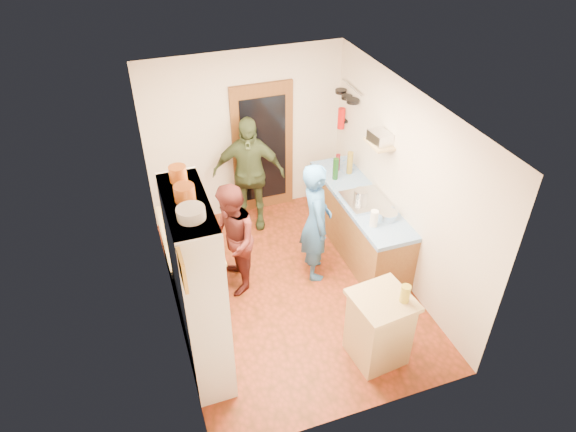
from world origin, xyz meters
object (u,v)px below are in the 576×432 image
hutch_body (198,290)px  island_base (379,329)px  right_counter_base (358,224)px  person_hob (319,223)px  person_left (233,238)px  person_back (249,174)px

hutch_body → island_base: size_ratio=2.56×
right_counter_base → person_hob: 0.93m
hutch_body → island_base: (1.85, -0.58, -0.67)m
hutch_body → person_left: bearing=60.3°
island_base → person_back: 3.06m
hutch_body → person_back: size_ratio=1.22×
person_left → person_hob: bearing=86.7°
person_hob → hutch_body: bearing=131.6°
person_hob → person_left: (-1.11, 0.15, -0.07)m
person_left → person_back: 1.38m
island_base → person_hob: size_ratio=0.51×
hutch_body → right_counter_base: (2.50, 1.30, -0.68)m
person_hob → person_left: size_ratio=1.09×
island_base → person_hob: 1.62m
island_base → hutch_body: bearing=162.5°
hutch_body → person_hob: (1.75, 0.97, -0.25)m
person_back → hutch_body: bearing=-99.5°
right_counter_base → person_left: (-1.86, -0.18, 0.36)m
person_hob → person_back: (-0.53, 1.40, 0.05)m
hutch_body → right_counter_base: bearing=27.5°
hutch_body → right_counter_base: size_ratio=1.00×
right_counter_base → person_left: size_ratio=1.42×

